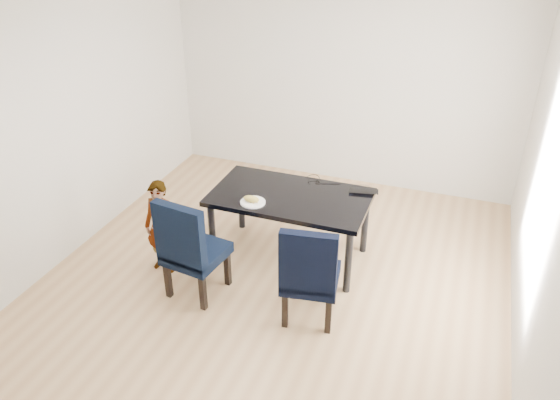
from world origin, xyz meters
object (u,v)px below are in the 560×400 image
(plate, at_px, (253,202))
(chair_left, at_px, (196,245))
(laptop, at_px, (364,190))
(dining_table, at_px, (290,226))
(child, at_px, (161,227))
(chair_right, at_px, (311,270))

(plate, bearing_deg, chair_left, -121.31)
(laptop, bearing_deg, dining_table, 16.51)
(dining_table, relative_size, plate, 6.38)
(child, relative_size, laptop, 3.38)
(child, distance_m, plate, 0.96)
(child, distance_m, laptop, 2.09)
(dining_table, height_order, child, child)
(dining_table, distance_m, child, 1.32)
(dining_table, bearing_deg, plate, -136.62)
(chair_right, relative_size, plate, 4.07)
(dining_table, distance_m, chair_right, 0.96)
(laptop, bearing_deg, chair_left, 31.53)
(child, bearing_deg, laptop, 30.70)
(laptop, bearing_deg, child, 18.06)
(plate, height_order, laptop, laptop)
(dining_table, relative_size, chair_right, 1.57)
(chair_left, height_order, laptop, chair_left)
(chair_right, height_order, plate, chair_right)
(child, height_order, laptop, child)
(chair_left, bearing_deg, laptop, 49.77)
(dining_table, bearing_deg, laptop, 27.24)
(child, height_order, plate, child)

